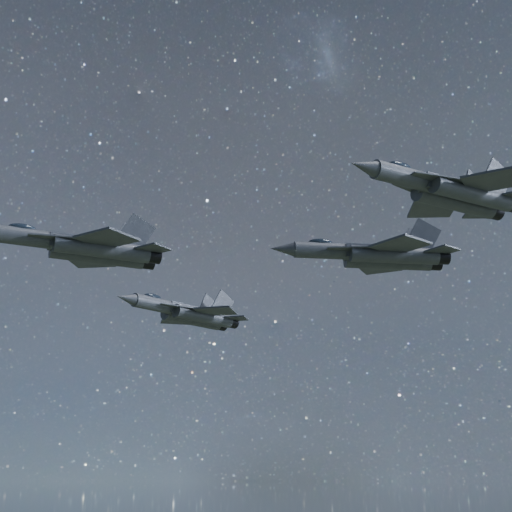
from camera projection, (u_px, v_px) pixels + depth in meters
name	position (u px, v px, depth m)	size (l,w,h in m)	color
jet_lead	(85.00, 247.00, 67.42)	(18.69, 13.32, 4.77)	#2E3139
jet_left	(189.00, 313.00, 85.22)	(17.74, 11.73, 4.53)	#2E3139
jet_right	(451.00, 191.00, 55.17)	(16.59, 11.62, 4.18)	#2E3139
jet_slot	(377.00, 255.00, 75.80)	(19.89, 13.43, 5.01)	#2E3139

